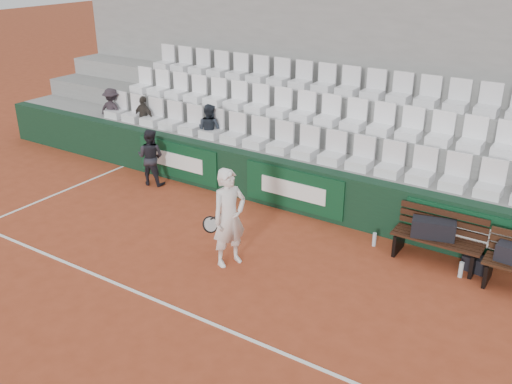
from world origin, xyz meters
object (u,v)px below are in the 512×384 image
object	(u,v)px
water_bottle_near	(374,239)
spectator_a	(111,93)
sports_bag_ground	(476,264)
tennis_player	(229,218)
sports_bag_left	(433,229)
water_bottle_far	(461,270)
ball_kid	(151,157)
spectator_b	(143,100)
bench_left	(436,250)
spectator_c	(209,110)

from	to	relation	value
water_bottle_near	spectator_a	world-z (taller)	spectator_a
sports_bag_ground	tennis_player	distance (m)	4.18
sports_bag_left	water_bottle_far	world-z (taller)	sports_bag_left
sports_bag_left	ball_kid	xyz separation A→B (m)	(-6.35, -0.07, 0.04)
sports_bag_left	ball_kid	bearing A→B (deg)	-179.40
sports_bag_left	spectator_a	xyz separation A→B (m)	(-8.59, 1.00, 0.97)
ball_kid	spectator_b	world-z (taller)	spectator_b
ball_kid	spectator_b	size ratio (longest dim) A/B	1.17
tennis_player	spectator_b	world-z (taller)	spectator_b
tennis_player	spectator_a	distance (m)	6.51
sports_bag_ground	water_bottle_near	world-z (taller)	sports_bag_ground
water_bottle_near	ball_kid	distance (m)	5.38
spectator_a	spectator_b	distance (m)	1.10
bench_left	tennis_player	size ratio (longest dim) A/B	0.87
water_bottle_far	sports_bag_ground	bearing A→B (deg)	64.76
water_bottle_near	ball_kid	xyz separation A→B (m)	(-5.35, -0.01, 0.52)
ball_kid	spectator_b	distance (m)	1.80
bench_left	spectator_b	size ratio (longest dim) A/B	1.37
water_bottle_far	spectator_b	distance (m)	8.30
water_bottle_far	tennis_player	xyz separation A→B (m)	(-3.42, -1.69, 0.72)
spectator_a	bench_left	bearing A→B (deg)	166.32
sports_bag_ground	spectator_a	bearing A→B (deg)	174.33
water_bottle_near	spectator_c	size ratio (longest dim) A/B	0.21
sports_bag_left	water_bottle_near	size ratio (longest dim) A/B	2.80
spectator_b	spectator_c	xyz separation A→B (m)	(2.00, 0.00, 0.05)
bench_left	ball_kid	size ratio (longest dim) A/B	1.16
sports_bag_ground	water_bottle_near	xyz separation A→B (m)	(-1.75, -0.13, -0.00)
spectator_c	water_bottle_near	bearing A→B (deg)	164.40
bench_left	sports_bag_left	bearing A→B (deg)	169.77
water_bottle_far	ball_kid	world-z (taller)	ball_kid
sports_bag_left	sports_bag_ground	world-z (taller)	sports_bag_left
sports_bag_ground	water_bottle_far	distance (m)	0.38
tennis_player	water_bottle_near	bearing A→B (deg)	46.10
spectator_c	sports_bag_left	bearing A→B (deg)	167.27
sports_bag_ground	spectator_b	bearing A→B (deg)	173.58
sports_bag_ground	spectator_a	xyz separation A→B (m)	(-9.34, 0.93, 1.45)
sports_bag_left	spectator_a	distance (m)	8.70
water_bottle_near	water_bottle_far	bearing A→B (deg)	-7.82
tennis_player	sports_bag_left	bearing A→B (deg)	34.72
water_bottle_near	tennis_player	world-z (taller)	tennis_player
tennis_player	spectator_a	world-z (taller)	spectator_a
sports_bag_left	water_bottle_near	world-z (taller)	sports_bag_left
ball_kid	water_bottle_far	bearing A→B (deg)	163.46
bench_left	sports_bag_ground	bearing A→B (deg)	7.61
bench_left	spectator_c	bearing A→B (deg)	169.68
sports_bag_ground	water_bottle_far	world-z (taller)	water_bottle_far
water_bottle_near	spectator_a	size ratio (longest dim) A/B	0.22
water_bottle_far	spectator_c	xyz separation A→B (m)	(-6.08, 1.27, 1.46)
tennis_player	spectator_b	bearing A→B (deg)	147.58
tennis_player	spectator_c	size ratio (longest dim) A/B	1.44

